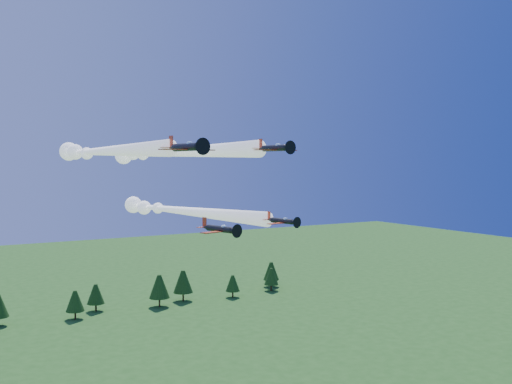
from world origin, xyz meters
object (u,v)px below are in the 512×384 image
plane_left (103,151)px  plane_right (179,210)px  plane_slot (220,229)px  plane_lead (167,152)px

plane_left → plane_right: (16.37, 4.54, -11.48)m
plane_left → plane_slot: 27.07m
plane_right → plane_left: bearing=-176.2°
plane_slot → plane_right: bearing=67.9°
plane_left → plane_slot: bearing=-64.2°
plane_right → plane_slot: size_ratio=5.99×
plane_left → plane_lead: bearing=-12.7°
plane_right → plane_slot: (-3.14, -24.45, -1.21)m
plane_lead → plane_right: size_ratio=1.15×
plane_right → plane_slot: plane_right is taller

